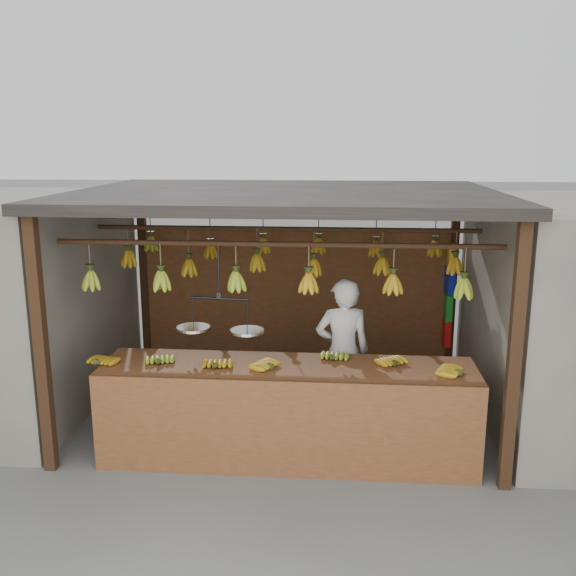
{
  "coord_description": "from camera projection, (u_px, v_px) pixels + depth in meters",
  "views": [
    {
      "loc": [
        0.56,
        -6.6,
        2.91
      ],
      "look_at": [
        0.0,
        0.3,
        1.3
      ],
      "focal_mm": 40.0,
      "sensor_mm": 36.0,
      "label": 1
    }
  ],
  "objects": [
    {
      "name": "vendor",
      "position": [
        343.0,
        352.0,
        6.59
      ],
      "size": [
        0.61,
        0.45,
        1.55
      ],
      "primitive_type": "imported",
      "rotation": [
        0.0,
        0.0,
        3.29
      ],
      "color": "white",
      "rests_on": "ground"
    },
    {
      "name": "hanging_bananas",
      "position": [
        285.0,
        263.0,
        6.72
      ],
      "size": [
        3.63,
        2.21,
        0.37
      ],
      "color": "#92A523",
      "rests_on": "ground"
    },
    {
      "name": "bag_bundles",
      "position": [
        449.0,
        294.0,
        8.03
      ],
      "size": [
        0.08,
        0.26,
        1.3
      ],
      "color": "yellow",
      "rests_on": "ground"
    },
    {
      "name": "counter",
      "position": [
        286.0,
        391.0,
        5.74
      ],
      "size": [
        3.53,
        0.78,
        0.96
      ],
      "color": "brown",
      "rests_on": "ground"
    },
    {
      "name": "balance_scale",
      "position": [
        220.0,
        326.0,
        5.9
      ],
      "size": [
        0.81,
        0.35,
        0.82
      ],
      "color": "black",
      "rests_on": "ground"
    },
    {
      "name": "stall",
      "position": [
        288.0,
        227.0,
        6.98
      ],
      "size": [
        4.3,
        3.3,
        2.4
      ],
      "color": "black",
      "rests_on": "ground"
    },
    {
      "name": "ground",
      "position": [
        286.0,
        408.0,
        7.1
      ],
      "size": [
        80.0,
        80.0,
        0.0
      ],
      "primitive_type": "plane",
      "color": "#5B5B57"
    }
  ]
}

